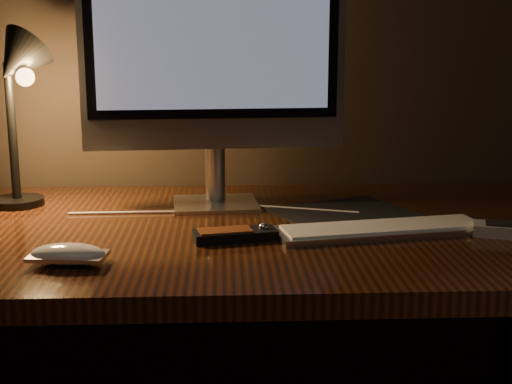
{
  "coord_description": "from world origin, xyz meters",
  "views": [
    {
      "loc": [
        0.01,
        0.54,
        1.11
      ],
      "look_at": [
        0.07,
        1.73,
        0.84
      ],
      "focal_mm": 50.0,
      "sensor_mm": 36.0,
      "label": 1
    }
  ],
  "objects_px": {
    "desk": "(217,278)",
    "mouse": "(68,257)",
    "monitor": "(214,46)",
    "media_remote": "(235,234)",
    "desk_lamp": "(17,87)",
    "keyboard": "(383,229)"
  },
  "relations": [
    {
      "from": "desk",
      "to": "mouse",
      "type": "bearing_deg",
      "value": -128.65
    },
    {
      "from": "monitor",
      "to": "mouse",
      "type": "bearing_deg",
      "value": -125.36
    },
    {
      "from": "monitor",
      "to": "media_remote",
      "type": "xyz_separation_m",
      "value": [
        0.04,
        -0.26,
        -0.33
      ]
    },
    {
      "from": "desk",
      "to": "desk_lamp",
      "type": "distance_m",
      "value": 0.56
    },
    {
      "from": "keyboard",
      "to": "desk_lamp",
      "type": "relative_size",
      "value": 1.05
    },
    {
      "from": "desk",
      "to": "desk_lamp",
      "type": "height_order",
      "value": "desk_lamp"
    },
    {
      "from": "desk",
      "to": "keyboard",
      "type": "bearing_deg",
      "value": -23.75
    },
    {
      "from": "desk",
      "to": "desk_lamp",
      "type": "bearing_deg",
      "value": 168.1
    },
    {
      "from": "monitor",
      "to": "keyboard",
      "type": "relative_size",
      "value": 1.42
    },
    {
      "from": "desk",
      "to": "keyboard",
      "type": "height_order",
      "value": "keyboard"
    },
    {
      "from": "mouse",
      "to": "media_remote",
      "type": "distance_m",
      "value": 0.3
    },
    {
      "from": "desk",
      "to": "mouse",
      "type": "height_order",
      "value": "mouse"
    },
    {
      "from": "desk",
      "to": "desk_lamp",
      "type": "xyz_separation_m",
      "value": [
        -0.4,
        0.08,
        0.38
      ]
    },
    {
      "from": "monitor",
      "to": "media_remote",
      "type": "height_order",
      "value": "monitor"
    },
    {
      "from": "monitor",
      "to": "desk_lamp",
      "type": "bearing_deg",
      "value": 176.67
    },
    {
      "from": "mouse",
      "to": "monitor",
      "type": "bearing_deg",
      "value": 65.88
    },
    {
      "from": "desk",
      "to": "keyboard",
      "type": "distance_m",
      "value": 0.36
    },
    {
      "from": "keyboard",
      "to": "media_remote",
      "type": "height_order",
      "value": "media_remote"
    },
    {
      "from": "media_remote",
      "to": "desk_lamp",
      "type": "height_order",
      "value": "desk_lamp"
    },
    {
      "from": "media_remote",
      "to": "mouse",
      "type": "bearing_deg",
      "value": -166.02
    },
    {
      "from": "monitor",
      "to": "desk_lamp",
      "type": "distance_m",
      "value": 0.41
    },
    {
      "from": "desk",
      "to": "mouse",
      "type": "distance_m",
      "value": 0.4
    }
  ]
}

